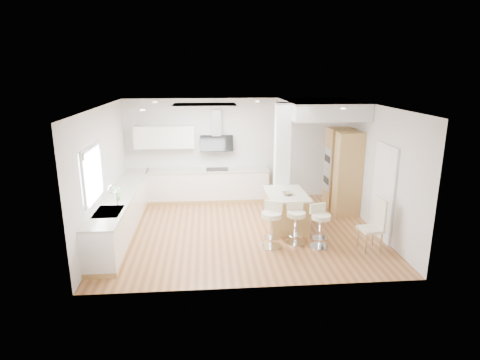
{
  "coord_description": "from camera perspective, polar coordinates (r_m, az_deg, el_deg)",
  "views": [
    {
      "loc": [
        -0.77,
        -8.49,
        3.55
      ],
      "look_at": [
        -0.02,
        0.4,
        1.08
      ],
      "focal_mm": 30.0,
      "sensor_mm": 36.0,
      "label": 1
    }
  ],
  "objects": [
    {
      "name": "counter_left",
      "position": [
        9.45,
        -16.36,
        -4.29
      ],
      "size": [
        0.63,
        4.5,
        1.35
      ],
      "color": "tan",
      "rests_on": "ground"
    },
    {
      "name": "wall_left",
      "position": [
        9.03,
        -18.95,
        0.84
      ],
      "size": [
        0.04,
        5.0,
        2.8
      ],
      "primitive_type": "cube",
      "color": "silver",
      "rests_on": "ground"
    },
    {
      "name": "wall_back",
      "position": [
        11.22,
        -0.79,
        4.42
      ],
      "size": [
        6.0,
        0.04,
        2.8
      ],
      "primitive_type": "cube",
      "color": "silver",
      "rests_on": "ground"
    },
    {
      "name": "ceiling",
      "position": [
        9.23,
        0.35,
        -7.15
      ],
      "size": [
        6.0,
        5.0,
        0.02
      ],
      "primitive_type": "cube",
      "color": "silver",
      "rests_on": "ground"
    },
    {
      "name": "pillar",
      "position": [
        9.85,
        5.97,
        2.77
      ],
      "size": [
        0.35,
        0.35,
        2.8
      ],
      "color": "white",
      "rests_on": "ground"
    },
    {
      "name": "wall_right",
      "position": [
        9.53,
        18.64,
        1.61
      ],
      "size": [
        0.04,
        5.0,
        2.8
      ],
      "primitive_type": "cube",
      "color": "silver",
      "rests_on": "ground"
    },
    {
      "name": "skylight",
      "position": [
        9.12,
        -5.0,
        10.5
      ],
      "size": [
        4.1,
        2.1,
        0.06
      ],
      "color": "white",
      "rests_on": "ground"
    },
    {
      "name": "bar_stool_b",
      "position": [
        8.47,
        7.94,
        -5.78
      ],
      "size": [
        0.4,
        0.4,
        0.89
      ],
      "rotation": [
        0.0,
        0.0,
        -0.0
      ],
      "color": "silver",
      "rests_on": "ground"
    },
    {
      "name": "doorway_right",
      "position": [
        9.1,
        19.73,
        -1.75
      ],
      "size": [
        0.05,
        1.0,
        2.1
      ],
      "color": "#494239",
      "rests_on": "ground"
    },
    {
      "name": "window_left",
      "position": [
        8.11,
        -20.3,
        1.26
      ],
      "size": [
        0.06,
        1.28,
        1.07
      ],
      "color": "silver",
      "rests_on": "ground"
    },
    {
      "name": "soffit",
      "position": [
        10.34,
        11.5,
        9.89
      ],
      "size": [
        1.78,
        2.2,
        0.4
      ],
      "color": "silver",
      "rests_on": "ground"
    },
    {
      "name": "peninsula",
      "position": [
        9.34,
        6.54,
        -4.24
      ],
      "size": [
        0.91,
        1.37,
        0.89
      ],
      "rotation": [
        0.0,
        0.0,
        0.01
      ],
      "color": "tan",
      "rests_on": "ground"
    },
    {
      "name": "oven_column",
      "position": [
        10.61,
        14.31,
        1.34
      ],
      "size": [
        0.63,
        1.21,
        2.1
      ],
      "color": "tan",
      "rests_on": "ground"
    },
    {
      "name": "ground",
      "position": [
        9.23,
        0.35,
        -7.15
      ],
      "size": [
        6.0,
        6.0,
        0.0
      ],
      "primitive_type": "plane",
      "color": "#A46A3C",
      "rests_on": "ground"
    },
    {
      "name": "bar_stool_c",
      "position": [
        8.39,
        11.34,
        -6.11
      ],
      "size": [
        0.5,
        0.5,
        0.9
      ],
      "rotation": [
        0.0,
        0.0,
        0.26
      ],
      "color": "silver",
      "rests_on": "ground"
    },
    {
      "name": "counter_back",
      "position": [
        11.09,
        -5.39,
        0.47
      ],
      "size": [
        3.62,
        0.63,
        2.5
      ],
      "color": "tan",
      "rests_on": "ground"
    },
    {
      "name": "bar_stool_a",
      "position": [
        8.24,
        4.51,
        -6.02
      ],
      "size": [
        0.56,
        0.56,
        0.96
      ],
      "rotation": [
        0.0,
        0.0,
        -0.4
      ],
      "color": "silver",
      "rests_on": "ground"
    },
    {
      "name": "dining_chair",
      "position": [
        8.54,
        18.7,
        -5.75
      ],
      "size": [
        0.47,
        0.47,
        1.09
      ],
      "rotation": [
        0.0,
        0.0,
        0.11
      ],
      "color": "beige",
      "rests_on": "ground"
    }
  ]
}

